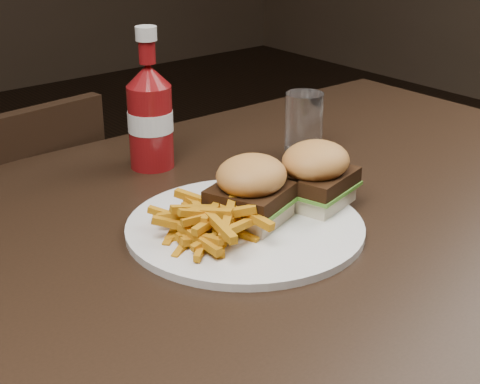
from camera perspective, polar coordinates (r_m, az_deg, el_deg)
dining_table at (r=1.01m, az=3.51°, el=-2.18°), size 1.20×0.80×0.04m
plate at (r=0.93m, az=0.39°, el=-2.74°), size 0.30×0.30×0.01m
sandwich_half_a at (r=0.93m, az=0.87°, el=-1.57°), size 0.11×0.10×0.02m
sandwich_half_b at (r=0.98m, az=5.79°, el=-0.29°), size 0.10×0.10×0.02m
fries_pile at (r=0.88m, az=-2.42°, el=-2.34°), size 0.12×0.12×0.05m
ketchup_bottle at (r=1.13m, az=-6.93°, el=4.86°), size 0.08×0.08×0.13m
tumbler at (r=1.17m, az=4.98°, el=5.42°), size 0.08×0.08×0.09m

